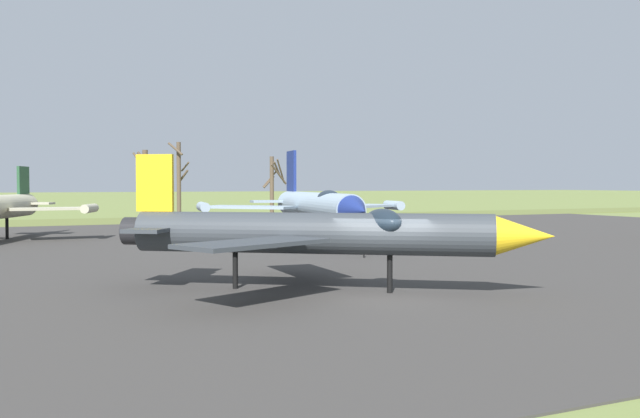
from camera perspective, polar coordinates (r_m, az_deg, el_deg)
name	(u,v)px	position (r m, az deg, el deg)	size (l,w,h in m)	color
ground_plane	(382,297)	(22.46, 5.14, -7.20)	(600.00, 600.00, 0.00)	olive
asphalt_apron	(227,251)	(37.47, -7.59, -3.45)	(102.36, 54.75, 0.05)	#383533
grass_verge_strip	(124,221)	(69.96, -15.79, -0.95)	(162.36, 12.00, 0.06)	#606A32
jet_fighter_front_left	(316,205)	(41.66, -0.35, 0.34)	(13.53, 16.72, 5.88)	#8EA3B2
info_placard_front_left	(364,248)	(33.67, 3.62, -3.19)	(0.48, 0.30, 0.85)	black
jet_fighter_rear_left	(322,232)	(23.09, 0.20, -1.93)	(12.64, 10.48, 4.64)	#33383D
bare_tree_center	(145,181)	(78.46, -14.14, 2.23)	(1.93, 1.71, 7.33)	brown
bare_tree_right_of_center	(179,178)	(74.46, -11.47, 2.52)	(2.26, 2.26, 8.00)	brown
bare_tree_far_right	(273,184)	(77.32, -3.88, 2.10)	(2.43, 2.60, 6.66)	brown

